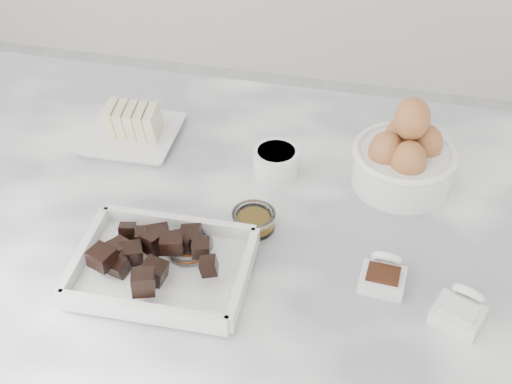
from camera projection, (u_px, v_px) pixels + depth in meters
marble_slab at (239, 233)px, 1.08m from camera, size 1.20×0.80×0.04m
chocolate_dish at (162, 263)px, 0.97m from camera, size 0.24×0.19×0.06m
butter_plate at (130, 127)px, 1.22m from camera, size 0.15×0.15×0.06m
sugar_ramekin at (276, 161)px, 1.14m from camera, size 0.08×0.08×0.04m
egg_bowl at (404, 157)px, 1.11m from camera, size 0.16×0.16×0.16m
honey_bowl at (254, 220)px, 1.05m from camera, size 0.07×0.07×0.03m
zest_bowl at (189, 249)px, 1.00m from camera, size 0.07×0.07×0.03m
vanilla_spoon at (384, 274)px, 0.97m from camera, size 0.06×0.08×0.05m
salt_spoon at (460, 309)px, 0.92m from camera, size 0.08×0.09×0.05m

